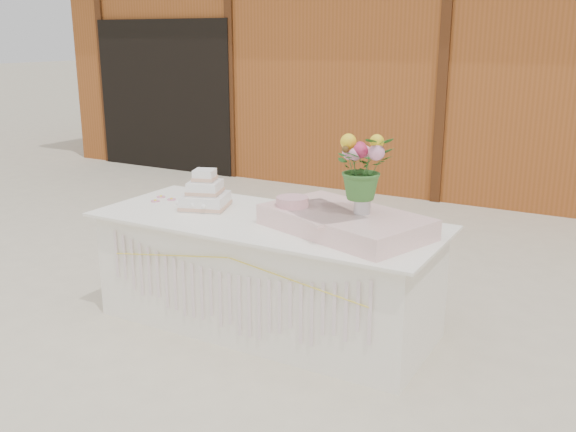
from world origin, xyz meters
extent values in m
plane|color=beige|center=(0.00, 0.00, 0.00)|extent=(80.00, 80.00, 0.00)
cube|color=brown|center=(0.00, 6.00, 1.50)|extent=(12.00, 4.00, 3.00)
cube|color=black|center=(-4.20, 3.98, 1.10)|extent=(2.40, 0.08, 2.20)
cube|color=white|center=(0.00, 0.00, 0.38)|extent=(2.28, 0.88, 0.75)
cube|color=white|center=(0.00, 0.00, 0.76)|extent=(2.40, 1.00, 0.02)
cube|color=white|center=(-0.53, 0.04, 0.82)|extent=(0.38, 0.38, 0.10)
cube|color=#DEA98C|center=(-0.53, 0.04, 0.79)|extent=(0.40, 0.40, 0.02)
cube|color=white|center=(-0.53, 0.04, 0.92)|extent=(0.28, 0.28, 0.09)
cube|color=#DEA98C|center=(-0.53, 0.04, 0.89)|extent=(0.29, 0.29, 0.02)
cube|color=white|center=(-0.53, 0.04, 1.01)|extent=(0.18, 0.18, 0.08)
cube|color=#DEA98C|center=(-0.53, 0.04, 0.99)|extent=(0.19, 0.19, 0.02)
cylinder|color=silver|center=(0.22, -0.04, 0.78)|extent=(0.23, 0.23, 0.01)
cylinder|color=silver|center=(0.22, -0.04, 0.81)|extent=(0.07, 0.07, 0.04)
cylinder|color=silver|center=(0.22, -0.04, 0.83)|extent=(0.27, 0.27, 0.01)
cylinder|color=#CB9292|center=(0.22, -0.04, 0.90)|extent=(0.21, 0.21, 0.12)
cube|color=#FFD3CD|center=(0.58, 0.00, 0.84)|extent=(1.17, 0.90, 0.13)
cylinder|color=#B9BABE|center=(0.69, 0.02, 0.97)|extent=(0.10, 0.10, 0.14)
imported|color=#356D2B|center=(0.69, 0.02, 1.24)|extent=(0.47, 0.47, 0.40)
camera|label=1|loc=(2.17, -3.55, 1.96)|focal=40.00mm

